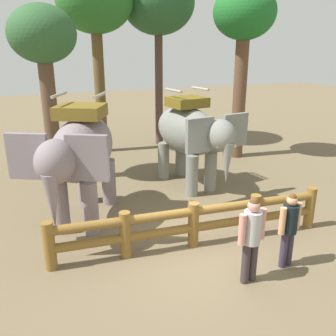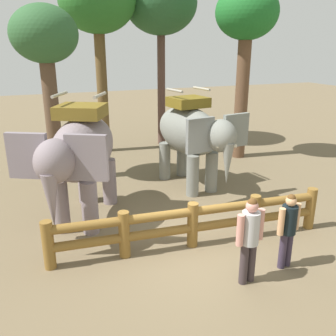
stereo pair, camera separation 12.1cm
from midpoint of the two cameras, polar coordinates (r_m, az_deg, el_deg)
name	(u,v)px [view 1 (the left image)]	position (r m, az deg, el deg)	size (l,w,h in m)	color
ground_plane	(195,247)	(8.45, 3.79, -12.30)	(60.00, 60.00, 0.00)	brown
log_fence	(193,222)	(8.23, 3.59, -8.39)	(6.39, 0.79, 1.05)	brown
elephant_near_left	(80,153)	(9.22, -13.94, 2.27)	(3.02, 3.80, 3.25)	gray
elephant_center	(191,134)	(11.29, 3.28, 5.37)	(2.09, 3.68, 3.11)	gray
tourist_woman_in_black	(289,225)	(7.73, 18.04, -8.49)	(0.56, 0.36, 1.61)	#362C3F
tourist_man_in_blue	(252,234)	(7.02, 12.48, -10.13)	(0.61, 0.38, 1.74)	#3A2F32
tree_far_left	(244,22)	(14.68, 11.58, 21.54)	(2.31, 2.31, 6.47)	brown
tree_back_center	(43,44)	(12.19, -19.25, 17.85)	(2.03, 2.03, 5.53)	brown
tree_far_right	(95,3)	(15.53, -11.63, 23.96)	(2.97, 2.97, 7.27)	brown
tree_deep_back	(158,5)	(16.53, -1.76, 24.17)	(3.03, 3.03, 7.30)	brown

